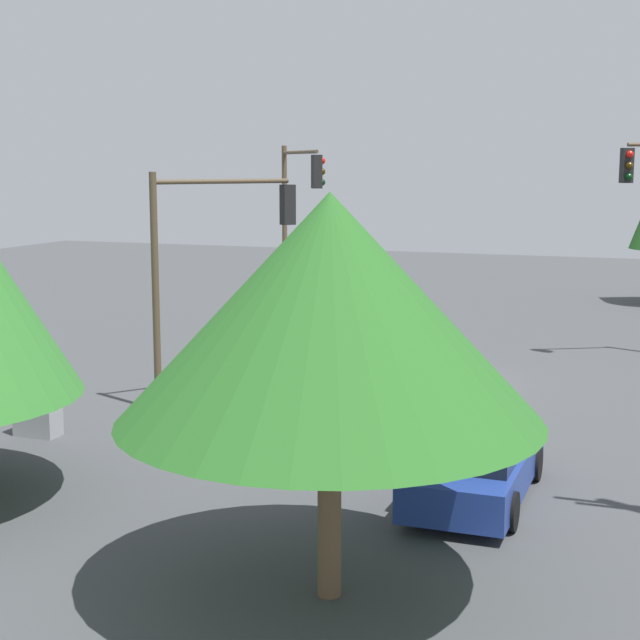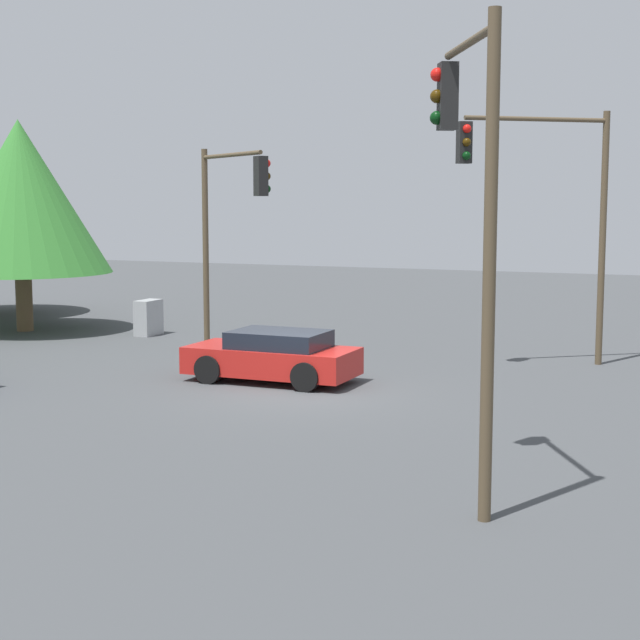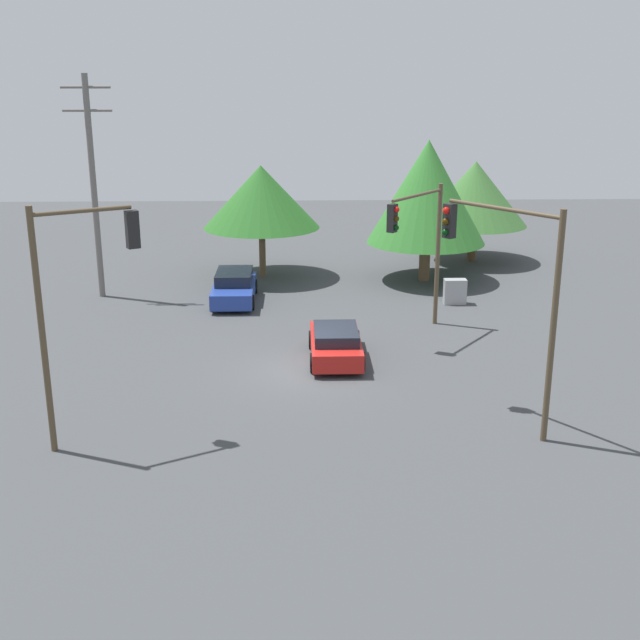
{
  "view_description": "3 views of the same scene",
  "coord_description": "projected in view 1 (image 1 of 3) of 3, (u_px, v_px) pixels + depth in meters",
  "views": [
    {
      "loc": [
        -6.52,
        26.52,
        6.12
      ],
      "look_at": [
        2.78,
        1.48,
        1.84
      ],
      "focal_mm": 55.0,
      "sensor_mm": 36.0,
      "label": 1
    },
    {
      "loc": [
        -20.16,
        -9.12,
        4.44
      ],
      "look_at": [
        2.9,
        0.65,
        1.35
      ],
      "focal_mm": 55.0,
      "sensor_mm": 36.0,
      "label": 2
    },
    {
      "loc": [
        -0.26,
        -26.83,
        10.2
      ],
      "look_at": [
        0.57,
        0.83,
        1.65
      ],
      "focal_mm": 45.0,
      "sensor_mm": 36.0,
      "label": 3
    }
  ],
  "objects": [
    {
      "name": "tree_behind",
      "position": [
        330.0,
        309.0,
        13.4
      ],
      "size": [
        5.97,
        5.97,
        5.75
      ],
      "color": "brown",
      "rests_on": "ground_plane"
    },
    {
      "name": "sedan_blue",
      "position": [
        475.0,
        463.0,
        17.97
      ],
      "size": [
        1.98,
        4.61,
        1.39
      ],
      "rotation": [
        0.0,
        0.0,
        3.14
      ],
      "color": "#233D93",
      "rests_on": "ground_plane"
    },
    {
      "name": "electrical_cabinet",
      "position": [
        37.0,
        411.0,
        22.19
      ],
      "size": [
        1.01,
        0.53,
        1.16
      ],
      "primitive_type": "cube",
      "color": "#9EA0A3",
      "rests_on": "ground_plane"
    },
    {
      "name": "traffic_signal_aux",
      "position": [
        213.0,
        245.0,
        24.77
      ],
      "size": [
        2.6,
        3.31,
        5.92
      ],
      "rotation": [
        0.0,
        0.0,
        4.06
      ],
      "color": "brown",
      "rests_on": "ground_plane"
    },
    {
      "name": "ground_plane",
      "position": [
        430.0,
        382.0,
        27.76
      ],
      "size": [
        80.0,
        80.0,
        0.0
      ],
      "primitive_type": "plane",
      "color": "#424447"
    },
    {
      "name": "sedan_red",
      "position": [
        379.0,
        365.0,
        26.99
      ],
      "size": [
        1.94,
        4.14,
        1.26
      ],
      "color": "red",
      "rests_on": "ground_plane"
    },
    {
      "name": "traffic_signal_cross",
      "position": [
        297.0,
        208.0,
        33.32
      ],
      "size": [
        2.76,
        3.5,
        6.74
      ],
      "rotation": [
        0.0,
        0.0,
        2.22
      ],
      "color": "brown",
      "rests_on": "ground_plane"
    }
  ]
}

